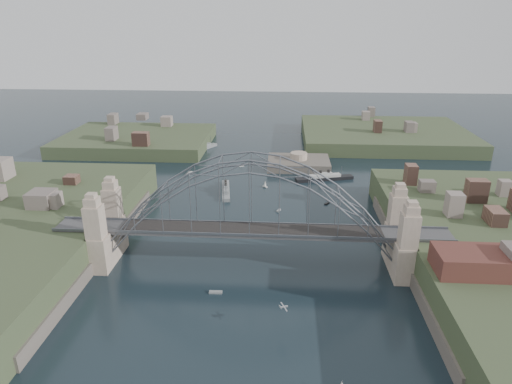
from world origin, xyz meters
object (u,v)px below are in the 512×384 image
object	(u,v)px
bridge	(250,212)
ocean_liner	(324,178)
fort_island	(298,168)
wharf_shed	(493,263)
naval_cruiser_far	(204,148)
naval_cruiser_near	(226,190)

from	to	relation	value
bridge	ocean_liner	world-z (taller)	bridge
bridge	fort_island	distance (m)	72.14
bridge	wharf_shed	size ratio (longest dim) A/B	4.20
fort_island	bridge	bearing A→B (deg)	-99.73
wharf_shed	naval_cruiser_far	distance (m)	127.01
fort_island	naval_cruiser_far	distance (m)	43.89
bridge	naval_cruiser_far	bearing A→B (deg)	106.07
fort_island	naval_cruiser_far	xyz separation A→B (m)	(-38.32, 21.36, 1.11)
naval_cruiser_near	naval_cruiser_far	distance (m)	50.61
fort_island	naval_cruiser_near	distance (m)	35.35
fort_island	wharf_shed	size ratio (longest dim) A/B	1.10
bridge	naval_cruiser_far	world-z (taller)	bridge
wharf_shed	naval_cruiser_near	bearing A→B (deg)	133.88
bridge	ocean_liner	size ratio (longest dim) A/B	4.29
bridge	fort_island	world-z (taller)	bridge
fort_island	naval_cruiser_near	xyz separation A→B (m)	(-22.95, -26.87, 1.11)
naval_cruiser_near	bridge	bearing A→B (deg)	-75.76
ocean_liner	wharf_shed	bearing A→B (deg)	-71.43
wharf_shed	ocean_liner	size ratio (longest dim) A/B	1.02
fort_island	ocean_liner	size ratio (longest dim) A/B	1.12
naval_cruiser_far	fort_island	bearing A→B (deg)	-29.13
fort_island	wharf_shed	world-z (taller)	wharf_shed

